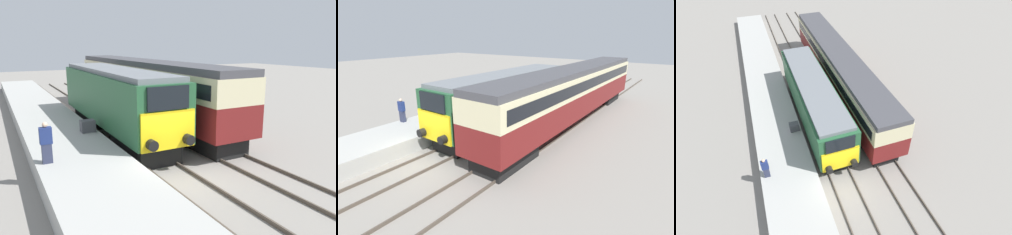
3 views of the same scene
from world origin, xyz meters
TOP-DOWN VIEW (x-y plane):
  - ground_plane at (0.00, 0.00)m, footprint 120.00×120.00m
  - platform_left at (-3.30, 8.00)m, footprint 3.50×50.00m
  - rails_near_track at (0.00, 5.00)m, footprint 1.51×60.00m
  - rails_far_track at (3.40, 5.00)m, footprint 1.50×60.00m
  - locomotive at (0.00, 7.07)m, footprint 2.70×13.06m
  - passenger_carriage at (3.40, 10.83)m, footprint 2.75×21.11m
  - person_on_platform at (-4.60, 1.81)m, footprint 0.44×0.26m
  - luggage_crate at (-2.06, 5.55)m, footprint 0.70×0.56m

SIDE VIEW (x-z plane):
  - ground_plane at x=0.00m, z-range 0.00..0.00m
  - rails_near_track at x=0.00m, z-range 0.00..0.14m
  - rails_far_track at x=3.40m, z-range 0.00..0.14m
  - platform_left at x=-3.30m, z-range 0.00..0.88m
  - luggage_crate at x=-2.06m, z-range 0.88..1.48m
  - person_on_platform at x=-4.60m, z-range 0.87..2.45m
  - locomotive at x=0.00m, z-range 0.21..4.12m
  - passenger_carriage at x=3.40m, z-range 0.45..4.61m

